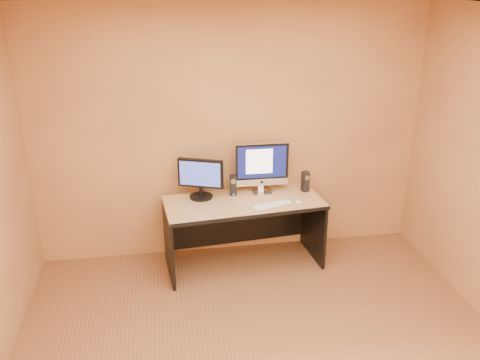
# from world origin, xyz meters

# --- Properties ---
(walls) EXTENTS (4.00, 4.00, 2.60)m
(walls) POSITION_xyz_m (0.00, 0.00, 1.30)
(walls) COLOR #AC7D45
(walls) RESTS_ON ground
(ceiling) EXTENTS (4.00, 4.00, 0.00)m
(ceiling) POSITION_xyz_m (0.00, 0.00, 2.60)
(ceiling) COLOR white
(ceiling) RESTS_ON walls
(desk) EXTENTS (1.61, 0.82, 0.72)m
(desk) POSITION_xyz_m (0.07, 1.61, 0.36)
(desk) COLOR tan
(desk) RESTS_ON ground
(imac) EXTENTS (0.56, 0.21, 0.53)m
(imac) POSITION_xyz_m (0.29, 1.80, 0.99)
(imac) COLOR silver
(imac) RESTS_ON desk
(second_monitor) EXTENTS (0.52, 0.38, 0.41)m
(second_monitor) POSITION_xyz_m (-0.34, 1.77, 0.92)
(second_monitor) COLOR black
(second_monitor) RESTS_ON desk
(speaker_left) EXTENTS (0.07, 0.07, 0.21)m
(speaker_left) POSITION_xyz_m (-0.01, 1.78, 0.83)
(speaker_left) COLOR black
(speaker_left) RESTS_ON desk
(speaker_right) EXTENTS (0.08, 0.08, 0.21)m
(speaker_right) POSITION_xyz_m (0.74, 1.76, 0.83)
(speaker_right) COLOR black
(speaker_right) RESTS_ON desk
(keyboard) EXTENTS (0.43, 0.22, 0.02)m
(keyboard) POSITION_xyz_m (0.33, 1.46, 0.73)
(keyboard) COLOR silver
(keyboard) RESTS_ON desk
(mouse) EXTENTS (0.08, 0.11, 0.03)m
(mouse) POSITION_xyz_m (0.59, 1.47, 0.74)
(mouse) COLOR white
(mouse) RESTS_ON desk
(cable_a) EXTENTS (0.07, 0.21, 0.01)m
(cable_a) POSITION_xyz_m (0.38, 1.89, 0.72)
(cable_a) COLOR black
(cable_a) RESTS_ON desk
(cable_b) EXTENTS (0.08, 0.16, 0.01)m
(cable_b) POSITION_xyz_m (0.28, 1.91, 0.72)
(cable_b) COLOR black
(cable_b) RESTS_ON desk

